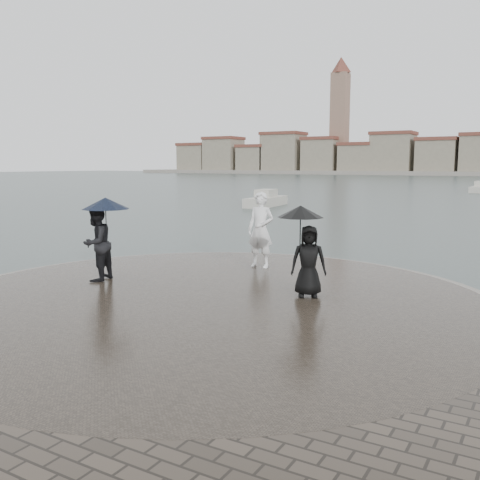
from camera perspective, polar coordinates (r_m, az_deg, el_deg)
The scene contains 6 objects.
ground at distance 9.04m, azimuth -16.01°, elevation -12.90°, with size 400.00×400.00×0.00m, color #2B3835.
kerb_ring at distance 11.54m, azimuth -3.29°, elevation -7.14°, with size 12.50×12.50×0.32m, color gray.
quay_tip at distance 11.54m, azimuth -3.29°, elevation -7.04°, with size 11.90×11.90×0.36m, color #2D261E.
statue at distance 14.69m, azimuth 2.22°, elevation 1.09°, with size 0.76×0.50×2.08m, color white.
visitor_left at distance 13.38m, azimuth -14.86°, elevation 0.64°, with size 1.26×1.18×2.04m.
visitor_right at distance 11.53m, azimuth 7.05°, elevation -0.57°, with size 1.20×1.01×1.95m.
Camera 1 is at (6.19, -5.76, 3.19)m, focal length 40.00 mm.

